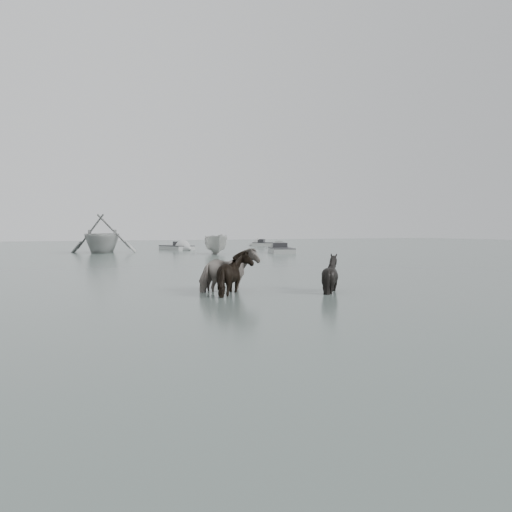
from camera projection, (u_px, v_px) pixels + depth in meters
The scene contains 9 objects.
ground at pixel (291, 287), 15.40m from camera, with size 140.00×140.00×0.00m, color #4B5953.
pony_pinto at pixel (229, 265), 14.57m from camera, with size 0.83×1.81×1.53m, color black.
pony_dark at pixel (237, 267), 13.81m from camera, with size 1.51×1.29×1.52m, color black.
pony_black at pixel (331, 266), 14.41m from camera, with size 1.17×1.32×1.45m, color black.
rowboat_trail at pixel (103, 233), 38.55m from camera, with size 5.11×5.92×3.12m, color #A7AAA8.
boat_small at pixel (216, 243), 36.47m from camera, with size 1.54×4.09×1.58m, color #B0B1AC.
skiff_port at pixel (281, 248), 38.47m from camera, with size 5.52×1.60×0.75m, color #9D9F9C, non-canonical shape.
skiff_mid at pixel (176, 245), 44.19m from camera, with size 5.04×1.60×0.75m, color #A0A3A1, non-canonical shape.
skiff_star at pixel (266, 242), 54.63m from camera, with size 3.99×1.60×0.75m, color #BABAB5, non-canonical shape.
Camera 1 is at (-7.29, -13.53, 1.79)m, focal length 35.00 mm.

